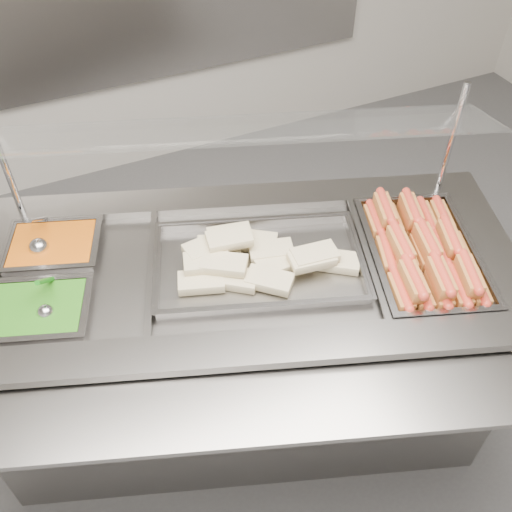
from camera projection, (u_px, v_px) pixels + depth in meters
name	position (u px, v px, depth m)	size (l,w,h in m)	color
ground	(328.00, 491.00, 2.28)	(6.00, 6.00, 0.00)	#545457
steam_counter	(243.00, 342.00, 2.25)	(2.07, 1.41, 0.91)	gray
tray_rail	(255.00, 405.00, 1.60)	(1.80, 0.93, 0.05)	gray
sneeze_guard	(234.00, 132.00, 1.82)	(1.67, 0.83, 0.44)	silver
pan_hotdogs	(421.00, 258.00, 2.00)	(0.51, 0.64, 0.10)	gray
pan_wraps	(259.00, 266.00, 1.95)	(0.78, 0.61, 0.07)	gray
pan_beans	(55.00, 252.00, 2.02)	(0.37, 0.33, 0.10)	gray
pan_peas	(40.00, 316.00, 1.81)	(0.37, 0.33, 0.10)	gray
hotdogs_in_buns	(423.00, 250.00, 1.96)	(0.45, 0.58, 0.12)	#97561F
tortilla_wraps	(253.00, 257.00, 1.93)	(0.63, 0.38, 0.09)	tan
ladle	(39.00, 246.00, 1.97)	(0.09, 0.19, 0.16)	#B8B8BE
serving_spoon	(46.00, 307.00, 1.77)	(0.08, 0.17, 0.15)	#B8B8BE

